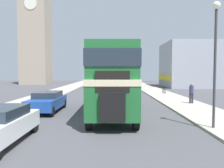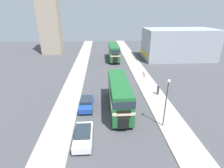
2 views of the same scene
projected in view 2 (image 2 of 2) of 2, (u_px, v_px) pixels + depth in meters
ground_plane at (116, 122)px, 21.47m from camera, size 120.00×120.00×0.00m
sidewalk_right at (170, 120)px, 21.85m from camera, size 3.50×120.00×0.12m
sidewalk_left at (60, 124)px, 21.04m from camera, size 3.50×120.00×0.12m
double_decker_bus at (119, 93)px, 23.39m from camera, size 2.55×10.17×4.19m
bus_distant at (114, 51)px, 47.03m from camera, size 2.48×9.98×4.16m
car_parked_near at (83, 136)px, 18.11m from camera, size 1.83×4.24×1.39m
car_parked_mid at (87, 103)px, 24.40m from camera, size 1.79×4.31×1.38m
pedestrian_walking at (158, 89)px, 27.88m from camera, size 0.34×0.34×1.70m
bicycle_on_pavement at (144, 74)px, 36.10m from camera, size 0.05×1.76×0.78m
street_lamp at (167, 97)px, 19.20m from camera, size 0.36×0.36×5.86m
shop_building_block at (179, 44)px, 47.63m from camera, size 18.58×9.77×8.10m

